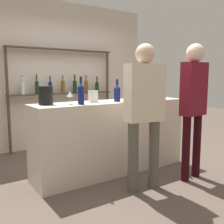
{
  "coord_description": "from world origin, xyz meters",
  "views": [
    {
      "loc": [
        -2.06,
        -3.05,
        1.38
      ],
      "look_at": [
        0.0,
        0.0,
        0.87
      ],
      "focal_mm": 42.0,
      "sensor_mm": 36.0,
      "label": 1
    }
  ],
  "objects_px": {
    "counter_bottle_0": "(117,93)",
    "counter_bottle_5": "(154,90)",
    "customer_right": "(194,99)",
    "counter_bottle_4": "(81,93)",
    "ice_bucket": "(46,95)",
    "counter_bottle_1": "(158,90)",
    "wine_glass": "(70,94)",
    "cork_jar": "(93,96)",
    "counter_bottle_3": "(138,91)",
    "customer_center": "(144,106)",
    "counter_bottle_2": "(142,91)"
  },
  "relations": [
    {
      "from": "counter_bottle_0",
      "to": "customer_center",
      "type": "xyz_separation_m",
      "value": [
        -0.07,
        -0.66,
        -0.12
      ]
    },
    {
      "from": "counter_bottle_5",
      "to": "customer_right",
      "type": "xyz_separation_m",
      "value": [
        -0.03,
        -0.77,
        -0.07
      ]
    },
    {
      "from": "wine_glass",
      "to": "counter_bottle_3",
      "type": "bearing_deg",
      "value": -1.03
    },
    {
      "from": "counter_bottle_5",
      "to": "wine_glass",
      "type": "height_order",
      "value": "counter_bottle_5"
    },
    {
      "from": "customer_right",
      "to": "counter_bottle_4",
      "type": "bearing_deg",
      "value": 56.45
    },
    {
      "from": "ice_bucket",
      "to": "cork_jar",
      "type": "relative_size",
      "value": 1.44
    },
    {
      "from": "counter_bottle_0",
      "to": "counter_bottle_3",
      "type": "relative_size",
      "value": 0.89
    },
    {
      "from": "counter_bottle_2",
      "to": "ice_bucket",
      "type": "xyz_separation_m",
      "value": [
        -1.5,
        0.08,
        -0.01
      ]
    },
    {
      "from": "counter_bottle_5",
      "to": "customer_center",
      "type": "xyz_separation_m",
      "value": [
        -0.78,
        -0.67,
        -0.13
      ]
    },
    {
      "from": "counter_bottle_0",
      "to": "counter_bottle_2",
      "type": "distance_m",
      "value": 0.55
    },
    {
      "from": "counter_bottle_0",
      "to": "counter_bottle_4",
      "type": "distance_m",
      "value": 0.59
    },
    {
      "from": "counter_bottle_5",
      "to": "cork_jar",
      "type": "relative_size",
      "value": 2.17
    },
    {
      "from": "customer_right",
      "to": "customer_center",
      "type": "bearing_deg",
      "value": 77.78
    },
    {
      "from": "counter_bottle_1",
      "to": "counter_bottle_5",
      "type": "relative_size",
      "value": 1.0
    },
    {
      "from": "counter_bottle_4",
      "to": "ice_bucket",
      "type": "bearing_deg",
      "value": 148.86
    },
    {
      "from": "cork_jar",
      "to": "customer_center",
      "type": "xyz_separation_m",
      "value": [
        0.26,
        -0.76,
        -0.08
      ]
    },
    {
      "from": "ice_bucket",
      "to": "customer_right",
      "type": "height_order",
      "value": "customer_right"
    },
    {
      "from": "counter_bottle_0",
      "to": "counter_bottle_5",
      "type": "bearing_deg",
      "value": 1.45
    },
    {
      "from": "customer_right",
      "to": "cork_jar",
      "type": "bearing_deg",
      "value": 44.81
    },
    {
      "from": "counter_bottle_1",
      "to": "wine_glass",
      "type": "distance_m",
      "value": 1.41
    },
    {
      "from": "counter_bottle_0",
      "to": "wine_glass",
      "type": "xyz_separation_m",
      "value": [
        -0.71,
        0.0,
        0.01
      ]
    },
    {
      "from": "wine_glass",
      "to": "customer_center",
      "type": "distance_m",
      "value": 0.93
    },
    {
      "from": "ice_bucket",
      "to": "counter_bottle_3",
      "type": "bearing_deg",
      "value": -8.06
    },
    {
      "from": "wine_glass",
      "to": "ice_bucket",
      "type": "relative_size",
      "value": 0.72
    },
    {
      "from": "counter_bottle_4",
      "to": "customer_center",
      "type": "xyz_separation_m",
      "value": [
        0.52,
        -0.6,
        -0.13
      ]
    },
    {
      "from": "counter_bottle_0",
      "to": "counter_bottle_4",
      "type": "xyz_separation_m",
      "value": [
        -0.59,
        -0.05,
        0.02
      ]
    },
    {
      "from": "counter_bottle_0",
      "to": "wine_glass",
      "type": "relative_size",
      "value": 1.88
    },
    {
      "from": "counter_bottle_4",
      "to": "wine_glass",
      "type": "distance_m",
      "value": 0.14
    },
    {
      "from": "counter_bottle_2",
      "to": "counter_bottle_3",
      "type": "height_order",
      "value": "counter_bottle_3"
    },
    {
      "from": "counter_bottle_3",
      "to": "customer_center",
      "type": "bearing_deg",
      "value": -124.3
    },
    {
      "from": "wine_glass",
      "to": "cork_jar",
      "type": "height_order",
      "value": "wine_glass"
    },
    {
      "from": "ice_bucket",
      "to": "counter_bottle_1",
      "type": "bearing_deg",
      "value": -8.87
    },
    {
      "from": "counter_bottle_0",
      "to": "ice_bucket",
      "type": "distance_m",
      "value": 0.98
    },
    {
      "from": "customer_right",
      "to": "wine_glass",
      "type": "bearing_deg",
      "value": 56.8
    },
    {
      "from": "counter_bottle_4",
      "to": "wine_glass",
      "type": "relative_size",
      "value": 2.17
    },
    {
      "from": "counter_bottle_0",
      "to": "customer_right",
      "type": "height_order",
      "value": "customer_right"
    },
    {
      "from": "counter_bottle_3",
      "to": "wine_glass",
      "type": "relative_size",
      "value": 2.13
    },
    {
      "from": "counter_bottle_4",
      "to": "ice_bucket",
      "type": "height_order",
      "value": "counter_bottle_4"
    },
    {
      "from": "ice_bucket",
      "to": "customer_right",
      "type": "distance_m",
      "value": 1.89
    },
    {
      "from": "counter_bottle_1",
      "to": "customer_center",
      "type": "relative_size",
      "value": 0.2
    },
    {
      "from": "counter_bottle_5",
      "to": "ice_bucket",
      "type": "height_order",
      "value": "counter_bottle_5"
    },
    {
      "from": "ice_bucket",
      "to": "customer_center",
      "type": "bearing_deg",
      "value": -42.8
    },
    {
      "from": "counter_bottle_3",
      "to": "customer_center",
      "type": "height_order",
      "value": "customer_center"
    },
    {
      "from": "counter_bottle_1",
      "to": "counter_bottle_4",
      "type": "relative_size",
      "value": 0.97
    },
    {
      "from": "counter_bottle_0",
      "to": "counter_bottle_5",
      "type": "xyz_separation_m",
      "value": [
        0.72,
        0.02,
        0.01
      ]
    },
    {
      "from": "wine_glass",
      "to": "customer_center",
      "type": "xyz_separation_m",
      "value": [
        0.64,
        -0.66,
        -0.12
      ]
    },
    {
      "from": "customer_right",
      "to": "counter_bottle_2",
      "type": "bearing_deg",
      "value": 5.23
    },
    {
      "from": "counter_bottle_4",
      "to": "counter_bottle_5",
      "type": "xyz_separation_m",
      "value": [
        1.31,
        0.07,
        -0.0
      ]
    },
    {
      "from": "counter_bottle_3",
      "to": "counter_bottle_4",
      "type": "relative_size",
      "value": 0.98
    },
    {
      "from": "cork_jar",
      "to": "customer_center",
      "type": "distance_m",
      "value": 0.81
    }
  ]
}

